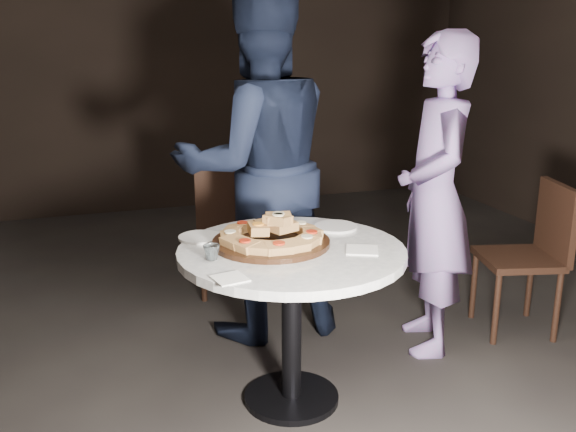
% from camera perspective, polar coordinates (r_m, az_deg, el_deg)
% --- Properties ---
extents(floor, '(7.00, 7.00, 0.00)m').
position_cam_1_polar(floor, '(3.17, -0.89, -15.05)').
color(floor, black).
rests_on(floor, ground).
extents(table, '(1.00, 1.00, 0.74)m').
position_cam_1_polar(table, '(2.81, 0.33, -5.52)').
color(table, black).
rests_on(table, ground).
extents(serving_board, '(0.62, 0.62, 0.02)m').
position_cam_1_polar(serving_board, '(2.80, -1.51, -2.34)').
color(serving_board, black).
rests_on(serving_board, table).
extents(focaccia_pile, '(0.46, 0.45, 0.12)m').
position_cam_1_polar(focaccia_pile, '(2.79, -1.46, -1.46)').
color(focaccia_pile, '#A87741').
rests_on(focaccia_pile, serving_board).
extents(plate_left, '(0.25, 0.25, 0.01)m').
position_cam_1_polar(plate_left, '(2.92, -7.82, -1.88)').
color(plate_left, white).
rests_on(plate_left, table).
extents(plate_right, '(0.23, 0.23, 0.01)m').
position_cam_1_polar(plate_right, '(3.05, 4.27, -0.96)').
color(plate_right, white).
rests_on(plate_right, table).
extents(water_glass, '(0.09, 0.09, 0.06)m').
position_cam_1_polar(water_glass, '(2.63, -6.81, -3.23)').
color(water_glass, silver).
rests_on(water_glass, table).
extents(napkin_near, '(0.14, 0.14, 0.01)m').
position_cam_1_polar(napkin_near, '(2.43, -5.19, -5.55)').
color(napkin_near, white).
rests_on(napkin_near, table).
extents(napkin_far, '(0.18, 0.18, 0.01)m').
position_cam_1_polar(napkin_far, '(2.75, 6.60, -3.01)').
color(napkin_far, white).
rests_on(napkin_far, table).
extents(chair_far, '(0.52, 0.54, 0.91)m').
position_cam_1_polar(chair_far, '(4.03, -5.03, -0.01)').
color(chair_far, black).
rests_on(chair_far, ground).
extents(chair_right, '(0.50, 0.49, 0.85)m').
position_cam_1_polar(chair_right, '(3.80, 21.03, -2.62)').
color(chair_right, black).
rests_on(chair_right, ground).
extents(diner_navy, '(0.94, 0.74, 1.89)m').
position_cam_1_polar(diner_navy, '(3.43, -2.68, 4.39)').
color(diner_navy, black).
rests_on(diner_navy, ground).
extents(diner_teal, '(0.56, 0.69, 1.65)m').
position_cam_1_polar(diner_teal, '(3.37, 12.95, 1.70)').
color(diner_teal, '#866FAF').
rests_on(diner_teal, ground).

